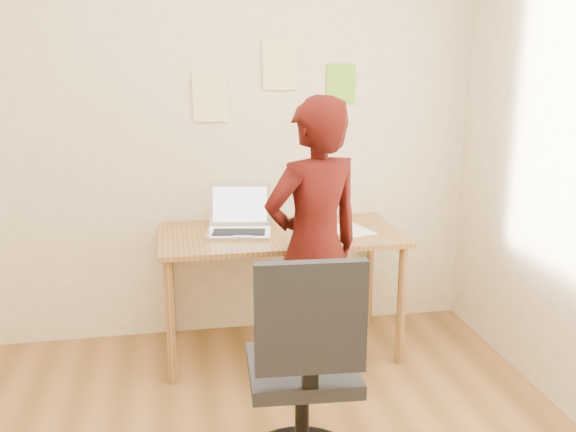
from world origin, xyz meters
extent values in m
cube|color=beige|center=(0.00, 1.77, 1.35)|extent=(3.50, 0.04, 2.70)
cube|color=olive|center=(0.47, 1.38, 0.72)|extent=(1.40, 0.70, 0.03)
cylinder|color=olive|center=(-0.18, 1.08, 0.35)|extent=(0.05, 0.05, 0.71)
cylinder|color=olive|center=(1.12, 1.08, 0.35)|extent=(0.05, 0.05, 0.71)
cylinder|color=olive|center=(-0.18, 1.68, 0.35)|extent=(0.05, 0.05, 0.71)
cylinder|color=olive|center=(1.12, 1.68, 0.35)|extent=(0.05, 0.05, 0.71)
cube|color=#BABAC2|center=(0.22, 1.38, 0.75)|extent=(0.40, 0.31, 0.02)
cube|color=black|center=(0.22, 1.38, 0.76)|extent=(0.32, 0.19, 0.00)
cube|color=#BABAC2|center=(0.25, 1.54, 0.88)|extent=(0.37, 0.14, 0.25)
cube|color=white|center=(0.25, 1.54, 0.88)|extent=(0.33, 0.11, 0.20)
cube|color=white|center=(0.88, 1.36, 0.74)|extent=(0.27, 0.34, 0.00)
cube|color=black|center=(0.73, 1.17, 0.74)|extent=(0.08, 0.14, 0.01)
cube|color=#3F4C59|center=(0.73, 1.17, 0.75)|extent=(0.07, 0.11, 0.00)
cube|color=#EBD58C|center=(0.11, 1.74, 1.50)|extent=(0.21, 0.00, 0.30)
cube|color=#EBD58C|center=(0.53, 1.74, 1.69)|extent=(0.21, 0.00, 0.30)
cube|color=#6EBC2A|center=(0.91, 1.74, 1.57)|extent=(0.18, 0.00, 0.24)
cube|color=black|center=(0.36, 0.23, 0.47)|extent=(0.48, 0.48, 0.06)
cube|color=black|center=(0.35, 0.02, 0.79)|extent=(0.43, 0.08, 0.45)
cube|color=black|center=(0.35, 0.02, 0.56)|extent=(0.06, 0.04, 0.12)
cylinder|color=black|center=(0.36, 0.23, 0.22)|extent=(0.06, 0.06, 0.45)
imported|color=#340907|center=(0.56, 0.91, 0.78)|extent=(0.66, 0.54, 1.56)
camera|label=1|loc=(-0.14, -2.16, 1.77)|focal=40.00mm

